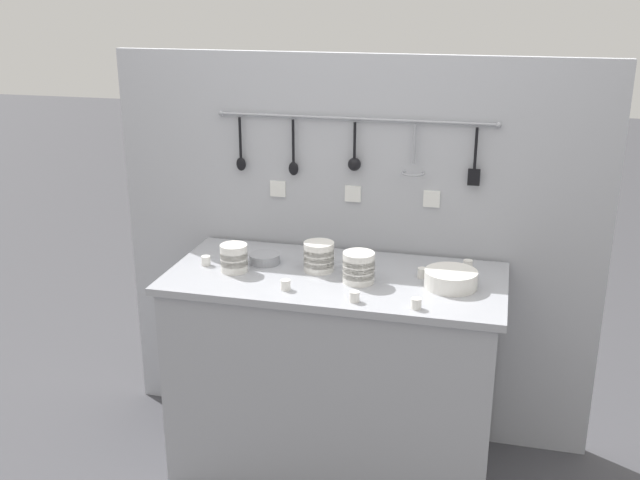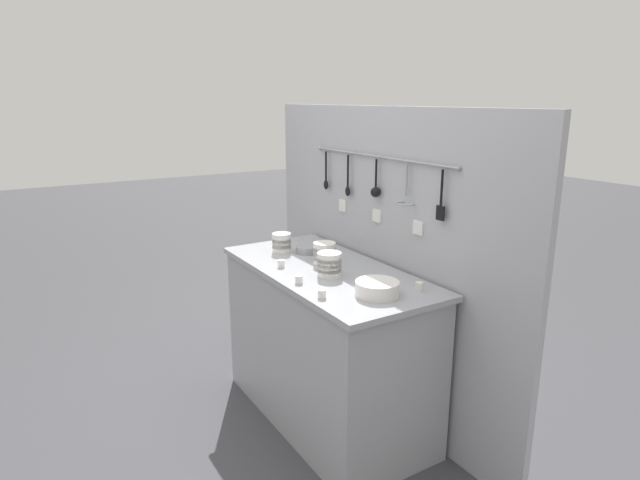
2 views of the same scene
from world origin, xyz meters
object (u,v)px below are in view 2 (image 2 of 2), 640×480
Objects in this scene: steel_mixing_bowl at (307,249)px; cup_mid_row at (374,281)px; cup_beside_plates at (299,280)px; bowl_stack_back_corner at (282,243)px; bowl_stack_short_front at (329,264)px; bowl_stack_nested_right at (325,253)px; cup_edge_far at (322,294)px; cup_centre at (419,286)px; plate_stack at (377,288)px; cup_back_right at (281,264)px; cup_edge_near at (276,243)px.

steel_mixing_bowl is 0.66m from cup_mid_row.
bowl_stack_back_corner is at bearing 160.94° from cup_beside_plates.
steel_mixing_bowl is at bearing 145.62° from cup_beside_plates.
bowl_stack_short_front is at bearing -155.30° from cup_mid_row.
bowl_stack_nested_right is at bearing 126.50° from cup_beside_plates.
cup_edge_far is (0.02, -0.31, 0.00)m from cup_mid_row.
bowl_stack_short_front is 3.14× the size of cup_centre.
bowl_stack_back_corner is 0.91× the size of bowl_stack_nested_right.
plate_stack is 0.64m from cup_back_right.
cup_mid_row is (-0.12, 0.07, -0.01)m from plate_stack.
steel_mixing_bowl is 0.54m from cup_beside_plates.
cup_beside_plates is 0.28m from cup_back_right.
bowl_stack_nested_right is at bearing 6.82° from cup_edge_near.
cup_beside_plates is (-0.33, -0.23, -0.01)m from plate_stack.
bowl_stack_nested_right is 3.12× the size of cup_centre.
plate_stack is 1.01m from cup_edge_near.
bowl_stack_nested_right is 0.48m from cup_edge_near.
cup_mid_row is 0.31m from cup_edge_far.
bowl_stack_short_front reaches higher than cup_back_right.
bowl_stack_short_front is 0.27m from cup_mid_row.
cup_centre is 0.59m from cup_beside_plates.
cup_edge_near is (-1.01, -0.01, -0.01)m from plate_stack.
cup_edge_near and cup_mid_row have the same top height.
cup_back_right is at bearing 170.30° from cup_beside_plates.
bowl_stack_short_front reaches higher than cup_centre.
cup_centre is 1.00× the size of cup_beside_plates.
cup_mid_row is at bearing 92.77° from cup_edge_far.
cup_beside_plates is at bearing -18.07° from cup_edge_near.
cup_edge_far is (0.25, -0.20, -0.04)m from bowl_stack_short_front.
steel_mixing_bowl is at bearing 123.15° from cup_back_right.
bowl_stack_short_front is 0.96× the size of steel_mixing_bowl.
steel_mixing_bowl and cup_edge_near have the same top height.
bowl_stack_nested_right is 0.25m from cup_back_right.
cup_beside_plates is (0.45, -0.31, 0.00)m from steel_mixing_bowl.
cup_back_right is at bearing -149.46° from cup_centre.
steel_mixing_bowl is at bearing 52.93° from bowl_stack_back_corner.
cup_beside_plates is 0.23m from cup_edge_far.
bowl_stack_back_corner is 0.91× the size of bowl_stack_short_front.
cup_centre is at bearing 15.32° from bowl_stack_nested_right.
bowl_stack_back_corner reaches higher than cup_centre.
cup_back_right is at bearing -28.05° from bowl_stack_back_corner.
plate_stack is at bearing 2.79° from bowl_stack_back_corner.
bowl_stack_nested_right reaches higher than cup_edge_near.
plate_stack is 0.14m from cup_mid_row.
cup_edge_far is at bearing -6.27° from cup_back_right.
cup_beside_plates is at bearing 177.97° from cup_edge_far.
bowl_stack_short_front is at bearing -174.24° from plate_stack.
cup_mid_row and cup_edge_far have the same top height.
cup_centre is (0.83, 0.13, 0.00)m from steel_mixing_bowl.
cup_edge_far is at bearing -87.23° from cup_mid_row.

